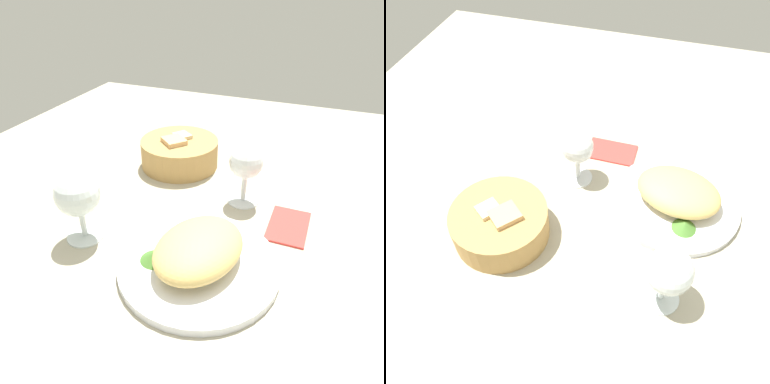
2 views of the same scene
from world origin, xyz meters
The scene contains 8 objects.
ground_plane centered at (0.00, 0.00, -1.00)cm, with size 140.00×140.00×2.00cm, color #AEA68E.
plate centered at (-15.90, -1.44, 0.70)cm, with size 25.56×25.56×1.40cm, color white.
omelette centered at (-15.90, -1.44, 4.05)cm, with size 16.71×12.49×5.31cm, color #DDB967.
lettuce_garnish centered at (-18.15, 5.13, 2.25)cm, with size 4.65×4.65×1.70cm, color #477C2E.
bread_basket centered at (14.93, 15.00, 3.32)cm, with size 18.03×18.03×7.43cm.
wine_glass_near centered at (5.26, -3.12, 8.14)cm, with size 6.52×6.52×12.17cm.
wine_glass_far centered at (-16.03, 19.91, 8.50)cm, with size 7.60×7.60×12.81cm.
folded_napkin centered at (0.16, -13.08, 0.40)cm, with size 11.00×7.00×0.80cm, color #E03B35.
Camera 2 is at (-11.06, 52.49, 61.30)cm, focal length 36.33 mm.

